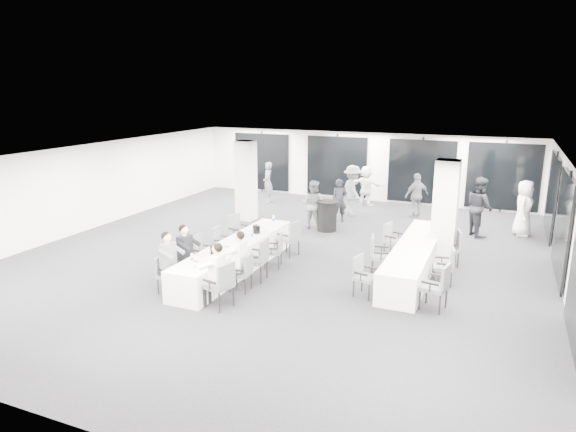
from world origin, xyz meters
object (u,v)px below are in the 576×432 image
standing_guest_f (366,183)px  standing_guest_g (268,180)px  ice_bucket_far (257,229)px  chair_side_right_far (453,245)px  chair_main_right_second (244,270)px  banquet_table_main (236,257)px  chair_main_right_far (291,236)px  chair_side_left_mid (378,253)px  chair_main_right_fourth (276,249)px  standing_guest_d (417,193)px  chair_main_right_mid (259,257)px  cocktail_table (327,216)px  chair_main_left_near (165,271)px  standing_guest_h (480,203)px  chair_main_left_fourth (221,241)px  chair_main_left_mid (201,251)px  standing_guest_b (313,201)px  banquet_table_side (415,258)px  standing_guest_a (339,198)px  chair_main_left_second (183,261)px  chair_main_left_far (238,230)px  chair_side_right_near (438,284)px  chair_main_right_near (222,282)px  standing_guest_c (353,187)px  chair_side_left_far (392,237)px  chair_side_right_mid (446,264)px  chair_side_left_near (363,273)px  standing_guest_e (524,204)px

standing_guest_f → standing_guest_g: 3.97m
ice_bucket_far → chair_side_right_far: bearing=18.0°
chair_main_right_second → banquet_table_main: bearing=31.0°
banquet_table_main → standing_guest_g: standing_guest_g is taller
banquet_table_main → chair_main_right_far: size_ratio=4.91×
chair_side_left_mid → chair_side_right_far: size_ratio=1.04×
chair_main_right_fourth → standing_guest_d: 7.23m
banquet_table_main → chair_main_right_mid: bearing=-24.5°
chair_main_right_second → chair_side_left_mid: 3.45m
ice_bucket_far → cocktail_table: bearing=76.9°
chair_main_left_near → standing_guest_h: size_ratio=0.40×
chair_main_right_second → standing_guest_g: standing_guest_g is taller
banquet_table_main → chair_main_left_fourth: (-0.83, 0.65, 0.14)m
chair_main_left_mid → standing_guest_b: size_ratio=0.51×
banquet_table_side → chair_main_right_far: bearing=-179.2°
standing_guest_a → banquet_table_side: bearing=-76.5°
chair_main_left_second → chair_main_left_fourth: chair_main_left_fourth is taller
chair_main_left_near → chair_main_left_fourth: chair_main_left_fourth is taller
chair_main_left_far → standing_guest_f: standing_guest_f is taller
chair_side_right_near → standing_guest_g: 11.26m
chair_main_right_near → standing_guest_b: standing_guest_b is taller
standing_guest_c → standing_guest_d: standing_guest_c is taller
chair_side_left_far → ice_bucket_far: 3.78m
banquet_table_main → chair_side_right_mid: (5.06, 1.12, 0.14)m
chair_side_left_near → standing_guest_e: size_ratio=0.46×
chair_main_left_mid → standing_guest_c: 7.44m
chair_side_left_mid → chair_side_right_far: chair_side_left_mid is taller
chair_main_right_fourth → chair_side_right_far: 4.67m
chair_main_left_far → chair_main_right_far: 1.67m
chair_side_right_far → standing_guest_f: size_ratio=0.53×
banquet_table_main → chair_main_left_far: bearing=117.1°
chair_main_right_near → cocktail_table: bearing=13.5°
chair_main_left_mid → chair_main_left_fourth: (0.00, 0.99, -0.01)m
chair_main_right_mid → standing_guest_b: bearing=-0.2°
banquet_table_main → ice_bucket_far: size_ratio=22.06×
chair_main_right_second → standing_guest_g: size_ratio=0.48×
chair_main_right_mid → chair_side_left_near: 2.57m
standing_guest_b → standing_guest_g: bearing=-41.1°
chair_main_left_near → chair_side_right_near: size_ratio=0.84×
chair_main_right_far → chair_main_left_far: bearing=103.2°
banquet_table_main → ice_bucket_far: (0.09, 0.99, 0.49)m
chair_main_right_fourth → standing_guest_a: size_ratio=0.52×
chair_main_left_near → chair_side_left_near: size_ratio=0.93×
standing_guest_b → chair_main_left_mid: bearing=79.9°
chair_main_left_second → chair_main_right_fourth: chair_main_left_second is taller
chair_main_left_mid → ice_bucket_far: 1.66m
cocktail_table → standing_guest_c: 2.38m
chair_main_right_near → ice_bucket_far: bearing=27.5°
banquet_table_main → chair_main_right_mid: chair_main_right_mid is taller
chair_main_right_near → chair_side_left_near: chair_main_right_near is taller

